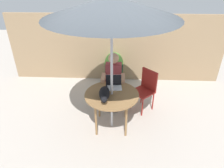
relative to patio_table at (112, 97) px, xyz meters
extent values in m
plane|color=#ADA399|center=(0.00, 0.00, -0.68)|extent=(14.00, 14.00, 0.00)
cube|color=#937756|center=(0.00, 2.00, 0.21)|extent=(5.62, 0.08, 1.78)
cylinder|color=olive|center=(0.00, 0.00, 0.05)|extent=(0.99, 0.99, 0.03)
cylinder|color=olive|center=(0.27, 0.27, -0.32)|extent=(0.04, 0.04, 0.71)
cylinder|color=olive|center=(-0.27, 0.27, -0.32)|extent=(0.04, 0.04, 0.71)
cylinder|color=olive|center=(-0.27, -0.27, -0.32)|extent=(0.04, 0.04, 0.71)
cylinder|color=olive|center=(0.27, -0.27, -0.32)|extent=(0.04, 0.04, 0.71)
cylinder|color=#B7B7BC|center=(0.00, 0.00, 0.44)|extent=(0.04, 0.04, 2.23)
cone|color=#2D3338|center=(0.00, 0.00, 1.56)|extent=(2.07, 2.07, 0.31)
sphere|color=#B7B7BC|center=(0.00, 0.00, 1.58)|extent=(0.06, 0.06, 0.06)
cube|color=#194C2D|center=(0.00, 0.76, -0.24)|extent=(0.40, 0.40, 0.04)
cube|color=#194C2D|center=(0.00, 0.94, 0.00)|extent=(0.40, 0.04, 0.44)
cylinder|color=#194C2D|center=(0.17, 0.93, -0.46)|extent=(0.03, 0.03, 0.42)
cylinder|color=#194C2D|center=(-0.17, 0.93, -0.46)|extent=(0.03, 0.03, 0.42)
cylinder|color=#194C2D|center=(-0.17, 0.59, -0.46)|extent=(0.03, 0.03, 0.42)
cylinder|color=#194C2D|center=(0.17, 0.59, -0.46)|extent=(0.03, 0.03, 0.42)
cube|color=maroon|center=(0.63, 0.58, -0.24)|extent=(0.57, 0.57, 0.04)
cube|color=maroon|center=(0.76, 0.70, 0.00)|extent=(0.30, 0.32, 0.44)
cylinder|color=maroon|center=(0.87, 0.57, -0.46)|extent=(0.03, 0.03, 0.42)
cylinder|color=maroon|center=(0.64, 0.82, -0.46)|extent=(0.03, 0.03, 0.42)
cylinder|color=maroon|center=(0.39, 0.59, -0.46)|extent=(0.03, 0.03, 0.42)
cylinder|color=maroon|center=(0.62, 0.34, -0.46)|extent=(0.03, 0.03, 0.42)
cube|color=maroon|center=(0.00, 0.76, 0.05)|extent=(0.34, 0.20, 0.54)
sphere|color=tan|center=(0.00, 0.75, 0.45)|extent=(0.22, 0.22, 0.22)
cube|color=#383842|center=(-0.08, 0.61, -0.17)|extent=(0.12, 0.30, 0.12)
cylinder|color=#383842|center=(-0.08, 0.46, -0.45)|extent=(0.10, 0.10, 0.46)
cube|color=#383842|center=(0.08, 0.61, -0.17)|extent=(0.12, 0.30, 0.12)
cylinder|color=#383842|center=(0.08, 0.46, -0.45)|extent=(0.10, 0.10, 0.46)
cube|color=tan|center=(-0.20, 0.54, 0.10)|extent=(0.08, 0.32, 0.08)
cube|color=tan|center=(0.20, 0.54, 0.10)|extent=(0.08, 0.32, 0.08)
cube|color=silver|center=(0.03, 0.21, 0.07)|extent=(0.32, 0.24, 0.02)
cube|color=black|center=(0.02, 0.32, 0.18)|extent=(0.30, 0.08, 0.20)
cube|color=silver|center=(0.02, 0.33, 0.18)|extent=(0.30, 0.08, 0.20)
ellipsoid|color=black|center=(-0.12, -0.12, 0.15)|extent=(0.21, 0.41, 0.17)
sphere|color=black|center=(-0.11, -0.35, 0.17)|extent=(0.11, 0.11, 0.11)
ellipsoid|color=white|center=(-0.12, -0.23, 0.11)|extent=(0.13, 0.13, 0.09)
cylinder|color=black|center=(-0.11, 0.16, 0.09)|extent=(0.05, 0.18, 0.04)
cone|color=black|center=(-0.14, -0.35, 0.22)|extent=(0.04, 0.04, 0.03)
cone|color=black|center=(-0.08, -0.34, 0.22)|extent=(0.04, 0.04, 0.03)
cylinder|color=#595654|center=(-0.03, 1.83, -0.54)|extent=(0.39, 0.39, 0.27)
ellipsoid|color=#4C8C38|center=(-0.03, 1.83, -0.15)|extent=(0.50, 0.50, 0.61)
camera|label=1|loc=(0.16, -3.08, 2.03)|focal=32.27mm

